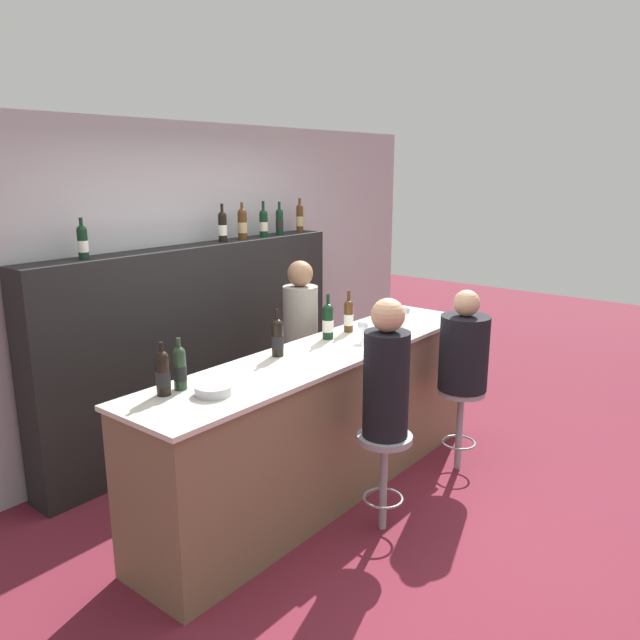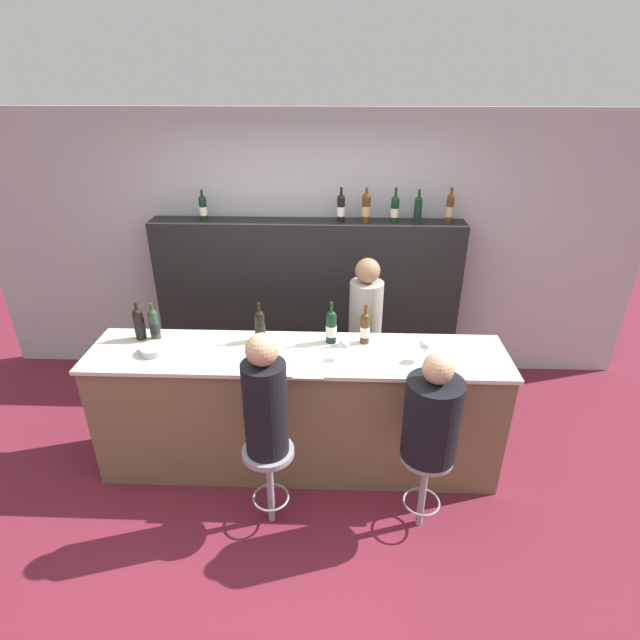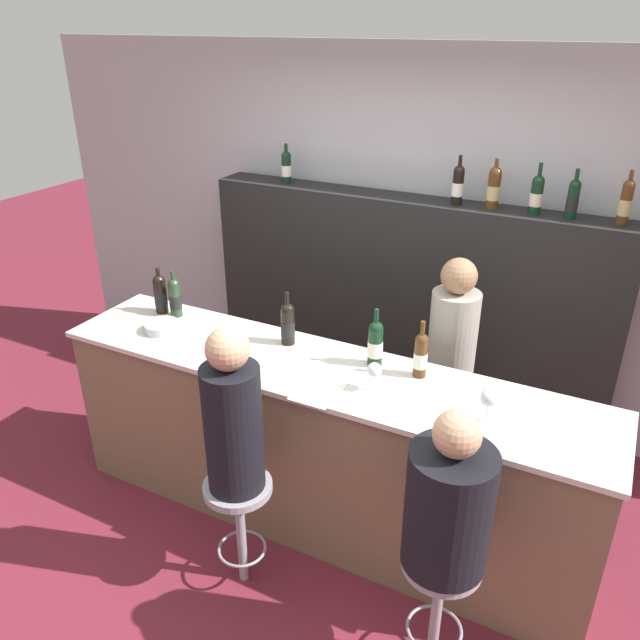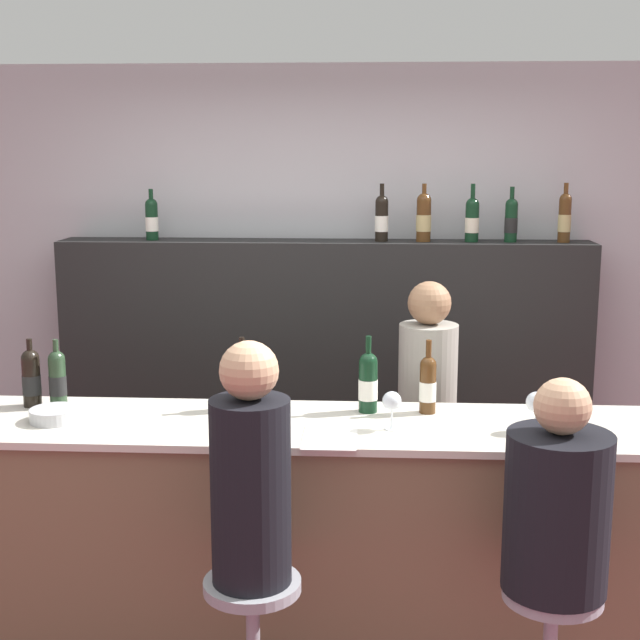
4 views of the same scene
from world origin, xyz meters
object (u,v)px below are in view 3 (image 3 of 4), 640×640
at_px(wine_bottle_counter_0, 160,294).
at_px(wine_bottle_backbar_0, 286,166).
at_px(wine_bottle_backbar_1, 458,184).
at_px(bartender, 448,384).
at_px(bar_stool_right, 439,584).
at_px(wine_bottle_counter_3, 375,343).
at_px(wine_bottle_backbar_4, 573,198).
at_px(guest_seated_right, 449,503).
at_px(wine_bottle_counter_1, 175,297).
at_px(wine_bottle_counter_4, 421,355).
at_px(bar_stool_left, 239,506).
at_px(wine_bottle_backbar_2, 494,188).
at_px(guest_seated_left, 233,418).
at_px(wine_glass_1, 489,399).
at_px(wine_bottle_backbar_5, 626,202).
at_px(wine_glass_0, 374,371).
at_px(wine_bottle_backbar_3, 537,194).
at_px(wine_bottle_counter_2, 288,323).
at_px(metal_bowl, 162,327).

bearing_deg(wine_bottle_counter_0, wine_bottle_backbar_0, 76.81).
distance_m(wine_bottle_backbar_1, bartender, 1.25).
bearing_deg(bar_stool_right, wine_bottle_backbar_1, 107.16).
relative_size(wine_bottle_counter_3, wine_bottle_backbar_4, 1.12).
bearing_deg(wine_bottle_backbar_1, guest_seated_right, -72.84).
relative_size(wine_bottle_counter_1, wine_bottle_counter_4, 0.94).
bearing_deg(bar_stool_left, guest_seated_right, 0.00).
relative_size(wine_bottle_backbar_2, bar_stool_left, 0.48).
bearing_deg(wine_bottle_counter_1, guest_seated_left, -38.96).
relative_size(wine_bottle_counter_4, wine_glass_1, 1.92).
height_order(wine_bottle_backbar_5, bartender, wine_bottle_backbar_5).
height_order(bar_stool_left, bar_stool_right, same).
relative_size(wine_bottle_backbar_1, bar_stool_right, 0.48).
distance_m(wine_bottle_backbar_0, guest_seated_right, 2.76).
relative_size(wine_glass_0, wine_glass_1, 0.95).
relative_size(wine_bottle_backbar_4, bar_stool_left, 0.45).
xyz_separation_m(wine_bottle_counter_3, wine_bottle_backbar_3, (0.54, 1.14, 0.60)).
bearing_deg(guest_seated_right, wine_bottle_counter_2, 147.29).
xyz_separation_m(wine_bottle_counter_0, wine_bottle_backbar_4, (2.20, 1.14, 0.60)).
distance_m(wine_bottle_backbar_5, metal_bowl, 2.77).
bearing_deg(guest_seated_right, wine_bottle_counter_0, 160.12).
bearing_deg(wine_glass_0, wine_bottle_backbar_3, 72.10).
distance_m(wine_bottle_counter_2, guest_seated_right, 1.42).
distance_m(wine_glass_0, metal_bowl, 1.38).
distance_m(wine_bottle_counter_1, wine_bottle_counter_2, 0.80).
distance_m(wine_bottle_backbar_0, bartender, 1.91).
height_order(wine_bottle_counter_1, wine_bottle_counter_2, wine_bottle_counter_2).
xyz_separation_m(wine_bottle_counter_0, wine_bottle_counter_3, (1.45, 0.00, 0.00)).
bearing_deg(wine_glass_0, wine_bottle_counter_1, 170.51).
height_order(wine_bottle_backbar_3, bar_stool_right, wine_bottle_backbar_3).
relative_size(wine_bottle_backbar_1, metal_bowl, 1.49).
bearing_deg(wine_bottle_counter_2, metal_bowl, -164.44).
height_order(wine_bottle_backbar_5, guest_seated_right, wine_bottle_backbar_5).
distance_m(wine_bottle_backbar_2, wine_bottle_backbar_4, 0.46).
bearing_deg(wine_bottle_backbar_3, wine_bottle_counter_2, -133.33).
height_order(wine_bottle_backbar_2, metal_bowl, wine_bottle_backbar_2).
bearing_deg(wine_bottle_counter_0, guest_seated_left, -35.76).
relative_size(wine_bottle_counter_0, wine_bottle_backbar_1, 0.97).
bearing_deg(wine_bottle_backbar_5, wine_bottle_counter_3, -131.99).
bearing_deg(wine_bottle_counter_4, wine_bottle_backbar_0, 141.57).
bearing_deg(wine_bottle_backbar_1, wine_bottle_counter_3, -93.05).
relative_size(wine_glass_1, guest_seated_right, 0.22).
bearing_deg(wine_bottle_backbar_4, wine_bottle_counter_2, -138.34).
bearing_deg(wine_bottle_backbar_0, wine_bottle_counter_1, -97.59).
bearing_deg(wine_glass_1, wine_bottle_backbar_5, 75.15).
xyz_separation_m(wine_bottle_counter_3, bar_stool_right, (0.65, -0.76, -0.67)).
relative_size(wine_bottle_counter_4, bar_stool_right, 0.49).
xyz_separation_m(wine_bottle_counter_2, wine_bottle_backbar_2, (0.82, 1.14, 0.61)).
distance_m(wine_bottle_backbar_1, wine_bottle_backbar_4, 0.69).
bearing_deg(guest_seated_right, wine_bottle_counter_4, 117.53).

